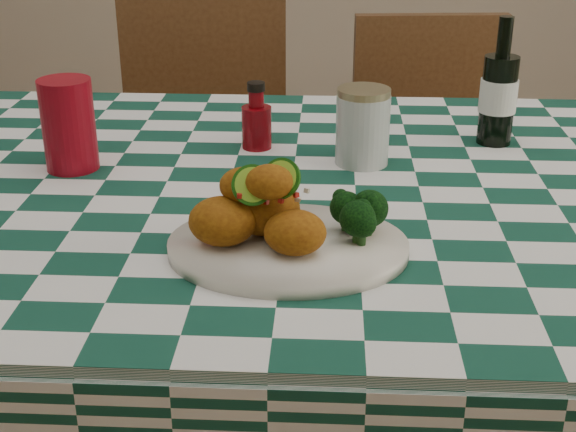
# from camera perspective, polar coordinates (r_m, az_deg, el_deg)

# --- Properties ---
(dining_table) EXTENTS (1.66, 1.06, 0.79)m
(dining_table) POSITION_cam_1_polar(r_m,az_deg,el_deg) (1.50, 0.25, -11.77)
(dining_table) COLOR #124232
(dining_table) RESTS_ON ground
(plate) EXTENTS (0.33, 0.26, 0.02)m
(plate) POSITION_cam_1_polar(r_m,az_deg,el_deg) (1.07, 0.00, -2.23)
(plate) COLOR silver
(plate) RESTS_ON dining_table
(fried_chicken_pile) EXTENTS (0.17, 0.12, 0.11)m
(fried_chicken_pile) POSITION_cam_1_polar(r_m,az_deg,el_deg) (1.05, -1.26, 0.89)
(fried_chicken_pile) COLOR #985A0E
(fried_chicken_pile) RESTS_ON plate
(broccoli_side) EXTENTS (0.08, 0.08, 0.06)m
(broccoli_side) POSITION_cam_1_polar(r_m,az_deg,el_deg) (1.07, 5.13, -0.24)
(broccoli_side) COLOR black
(broccoli_side) RESTS_ON plate
(red_tumbler) EXTENTS (0.10, 0.10, 0.15)m
(red_tumbler) POSITION_cam_1_polar(r_m,az_deg,el_deg) (1.39, -15.34, 6.27)
(red_tumbler) COLOR maroon
(red_tumbler) RESTS_ON dining_table
(ketchup_bottle) EXTENTS (0.07, 0.07, 0.12)m
(ketchup_bottle) POSITION_cam_1_polar(r_m,az_deg,el_deg) (1.45, -2.26, 7.16)
(ketchup_bottle) COLOR #6F050C
(ketchup_bottle) RESTS_ON dining_table
(mason_jar) EXTENTS (0.10, 0.10, 0.13)m
(mason_jar) POSITION_cam_1_polar(r_m,az_deg,el_deg) (1.38, 5.34, 6.36)
(mason_jar) COLOR #B2BCBA
(mason_jar) RESTS_ON dining_table
(beer_bottle) EXTENTS (0.09, 0.09, 0.23)m
(beer_bottle) POSITION_cam_1_polar(r_m,az_deg,el_deg) (1.51, 14.83, 9.23)
(beer_bottle) COLOR black
(beer_bottle) RESTS_ON dining_table
(wooden_chair_left) EXTENTS (0.50, 0.52, 0.99)m
(wooden_chair_left) POSITION_cam_1_polar(r_m,az_deg,el_deg) (2.15, -5.87, 2.95)
(wooden_chair_left) COLOR #472814
(wooden_chair_left) RESTS_ON ground
(wooden_chair_right) EXTENTS (0.44, 0.46, 0.89)m
(wooden_chair_right) POSITION_cam_1_polar(r_m,az_deg,el_deg) (2.15, 10.37, 1.23)
(wooden_chair_right) COLOR #472814
(wooden_chair_right) RESTS_ON ground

